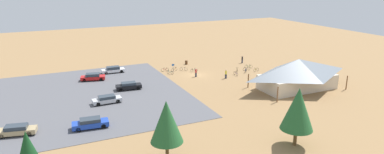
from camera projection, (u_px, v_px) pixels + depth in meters
ground at (196, 75)px, 70.52m from camera, size 160.00×160.00×0.00m
parking_lot_asphalt at (80, 97)px, 57.54m from camera, size 35.07×35.69×0.05m
bike_pavilion at (298, 72)px, 61.08m from camera, size 15.79×8.75×5.52m
trash_bin at (186, 62)px, 79.08m from camera, size 0.60×0.60×0.90m
lot_sign at (173, 67)px, 71.12m from camera, size 0.56×0.08×2.20m
pine_far_east at (166, 122)px, 36.09m from camera, size 3.58×3.58×7.08m
pine_center at (298, 109)px, 39.67m from camera, size 3.88×3.88×7.27m
bicycle_yellow_near_porch at (256, 70)px, 73.11m from camera, size 1.63×0.58×0.84m
bicycle_teal_near_sign at (170, 72)px, 71.10m from camera, size 0.88×1.58×0.78m
bicycle_blue_yard_right at (246, 71)px, 72.30m from camera, size 1.25×1.30×0.85m
bicycle_white_back_row at (184, 69)px, 73.73m from camera, size 1.41×1.08×0.86m
bicycle_purple_lone_east at (236, 74)px, 70.17m from camera, size 0.48×1.74×0.77m
bicycle_orange_edge_north at (174, 69)px, 73.27m from camera, size 1.68×0.80×0.86m
bicycle_black_edge_south at (194, 70)px, 72.76m from camera, size 1.65×0.48×0.81m
bicycle_silver_yard_front at (247, 69)px, 73.93m from camera, size 1.76×0.48×0.84m
bicycle_red_yard_center at (165, 70)px, 73.19m from camera, size 1.69×0.48×0.81m
bicycle_green_lone_west at (249, 66)px, 75.97m from camera, size 1.46×0.98×0.84m
bicycle_yellow_front_row at (237, 70)px, 73.01m from camera, size 0.86×1.48×0.80m
car_black_end_stall at (129, 86)px, 61.12m from camera, size 4.68×2.19×1.33m
car_silver_inner_stall at (107, 99)px, 54.40m from camera, size 4.60×1.81×1.25m
car_tan_front_row at (16, 130)px, 43.38m from camera, size 4.99×2.63×1.33m
car_red_aisle_side at (93, 77)px, 66.62m from camera, size 4.90×2.81×1.38m
car_white_second_row at (113, 70)px, 71.88m from camera, size 4.76×1.89×1.34m
car_blue_near_entry at (90, 123)px, 45.40m from camera, size 4.89×2.25×1.37m
visitor_by_pavilion at (242, 59)px, 80.09m from camera, size 0.40×0.38×1.76m
visitor_crossing_yard at (196, 72)px, 69.04m from camera, size 0.36×0.36×1.76m
visitor_at_bikes at (226, 74)px, 67.89m from camera, size 0.36×0.36×1.80m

